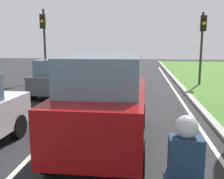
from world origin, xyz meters
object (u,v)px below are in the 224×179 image
(traffic_light_overhead_left, at_px, (44,34))
(rider_person, at_px, (185,159))
(traffic_light_near_right, at_px, (202,36))
(car_hatchback_far, at_px, (57,78))
(car_suv_ahead, at_px, (105,101))

(traffic_light_overhead_left, bearing_deg, rider_person, -63.61)
(traffic_light_near_right, relative_size, traffic_light_overhead_left, 0.92)
(car_hatchback_far, height_order, rider_person, car_hatchback_far)
(car_suv_ahead, xyz_separation_m, traffic_light_near_right, (4.40, 10.16, 1.78))
(car_suv_ahead, height_order, car_hatchback_far, car_suv_ahead)
(traffic_light_overhead_left, bearing_deg, car_hatchback_far, -63.20)
(car_suv_ahead, xyz_separation_m, rider_person, (1.41, -3.17, 0.02))
(rider_person, height_order, traffic_light_near_right, traffic_light_near_right)
(traffic_light_near_right, bearing_deg, car_suv_ahead, -113.43)
(car_suv_ahead, height_order, traffic_light_near_right, traffic_light_near_right)
(car_hatchback_far, height_order, traffic_light_near_right, traffic_light_near_right)
(car_hatchback_far, relative_size, traffic_light_near_right, 0.87)
(car_hatchback_far, distance_m, traffic_light_overhead_left, 5.48)
(rider_person, xyz_separation_m, traffic_light_near_right, (2.99, 13.33, 1.76))
(car_suv_ahead, bearing_deg, traffic_light_overhead_left, 117.71)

